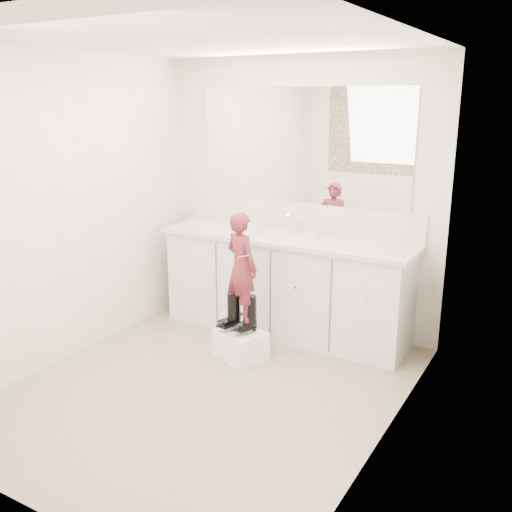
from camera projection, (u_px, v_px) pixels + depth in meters
The scene contains 19 objects.
floor at pixel (208, 388), 4.16m from camera, with size 3.00×3.00×0.00m, color #866C58.
ceiling at pixel (199, 38), 3.52m from camera, with size 3.00×3.00×0.00m, color white.
wall_back at pixel (301, 196), 5.09m from camera, with size 2.60×2.60×0.00m, color beige.
wall_front at pixel (13, 290), 2.59m from camera, with size 2.60×2.60×0.00m, color beige.
wall_left at pixel (68, 210), 4.47m from camera, with size 3.00×3.00×0.00m, color beige.
wall_right at pixel (392, 253), 3.21m from camera, with size 3.00×3.00×0.00m, color beige.
vanity_cabinet at pixel (285, 287), 5.07m from camera, with size 2.20×0.55×0.85m, color silver.
countertop at pixel (285, 239), 4.94m from camera, with size 2.28×0.58×0.04m, color beige.
backsplash at pixel (299, 217), 5.13m from camera, with size 2.28×0.03×0.25m, color beige.
mirror at pixel (301, 146), 4.96m from camera, with size 2.00×0.02×1.00m, color white.
dot_panel at pixel (3, 192), 2.48m from camera, with size 2.00×0.01×1.20m, color #472819.
faucet at pixel (294, 227), 5.06m from camera, with size 0.08×0.08×0.10m, color silver.
cup at pixel (317, 233), 4.87m from camera, with size 0.09×0.09×0.08m, color beige.
soap_bottle at pixel (254, 222), 5.05m from camera, with size 0.08×0.08×0.18m, color white.
step_stool at pixel (241, 345), 4.61m from camera, with size 0.37×0.31×0.24m, color white.
boot_left at pixel (234, 311), 4.59m from camera, with size 0.11×0.20×0.31m, color black, non-canonical shape.
boot_right at pixel (250, 314), 4.52m from camera, with size 0.11×0.20×0.31m, color black, non-canonical shape.
toddler at pixel (241, 267), 4.45m from camera, with size 0.32×0.21×0.87m, color #A63340.
toothbrush at pixel (244, 256), 4.32m from camera, with size 0.01×0.01×0.14m, color #D1519A.
Camera 1 is at (2.19, -3.07, 2.04)m, focal length 40.00 mm.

